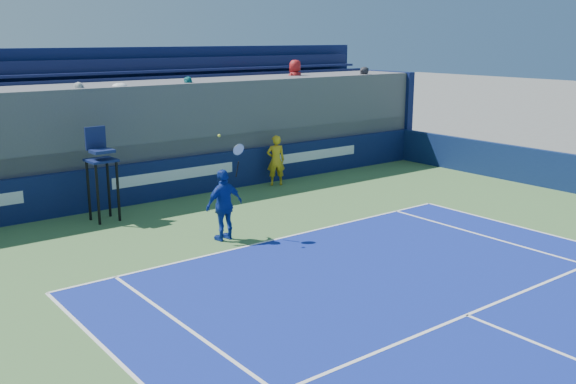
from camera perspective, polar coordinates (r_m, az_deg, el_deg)
ball_person at (r=20.84m, az=-1.09°, el=2.84°), size 0.71×0.61×1.64m
back_hoarding at (r=19.57m, az=-10.07°, el=1.22°), size 20.40×0.21×1.20m
umpire_chair at (r=17.34m, az=-16.30°, el=2.41°), size 0.73×0.73×2.48m
tennis_player at (r=15.23m, az=-5.68°, el=-1.14°), size 1.03×0.49×2.57m
stadium_seating at (r=21.16m, az=-12.82°, el=5.42°), size 21.00×4.05×4.40m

